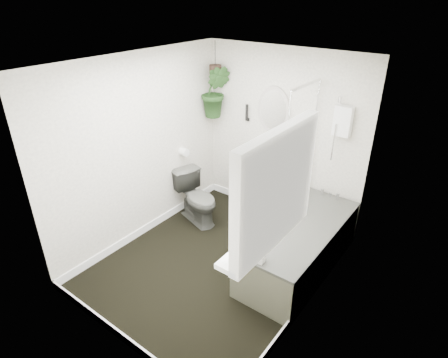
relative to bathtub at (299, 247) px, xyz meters
The scene contains 22 objects.
floor 0.99m from the bathtub, 147.99° to the right, with size 2.30×2.80×0.02m, color black.
ceiling 2.23m from the bathtub, 147.99° to the right, with size 2.30×2.80×0.02m, color white.
wall_back 1.49m from the bathtub, 131.32° to the left, with size 2.30×0.02×2.30m, color silver.
wall_front 2.24m from the bathtub, 112.73° to the right, with size 2.30×0.02×2.30m, color silver.
wall_left 2.20m from the bathtub, 165.69° to the right, with size 0.02×2.80×2.30m, color silver.
wall_right 1.06m from the bathtub, 54.25° to the right, with size 0.02×2.80×2.30m, color silver.
skirting 0.97m from the bathtub, 147.99° to the right, with size 2.30×2.80×0.10m, color white.
bathtub is the anchor object (origin of this frame).
bath_screen 1.15m from the bathtub, 123.96° to the left, with size 0.04×0.72×1.40m, color silver, non-canonical shape.
shower_box 1.51m from the bathtub, 90.00° to the left, with size 0.20×0.10×0.35m, color white.
oval_mirror 1.75m from the bathtub, 136.75° to the left, with size 0.46×0.03×0.62m, color #AEA59B.
wall_sconce 1.93m from the bathtub, 147.01° to the left, with size 0.04×0.04×0.22m, color black.
toilet_roll_holder 2.01m from the bathtub, behind, with size 0.11×0.11×0.11m, color white.
window_recess 1.84m from the bathtub, 76.41° to the right, with size 0.08×1.00×0.90m, color white.
window_sill 1.54m from the bathtub, 79.61° to the right, with size 0.18×1.00×0.04m, color white.
window_blinds 1.83m from the bathtub, 78.46° to the right, with size 0.01×0.86×0.76m, color white.
toilet 1.57m from the bathtub, behind, with size 0.39×0.69×0.70m, color #3E3F39.
pedestal_sink 1.16m from the bathtub, 144.13° to the left, with size 0.56×0.48×0.95m, color #3E3F39, non-canonical shape.
sill_plant 1.41m from the bathtub, 78.43° to the right, with size 0.20×0.17×0.22m, color black.
hanging_plant 2.35m from the bathtub, 157.04° to the left, with size 0.39×0.32×0.71m, color black.
soap_bottle 0.88m from the bathtub, 93.03° to the right, with size 0.08×0.09×0.19m, color #352A2C.
hanging_pot 2.53m from the bathtub, 157.04° to the left, with size 0.16×0.16×0.12m, color black.
Camera 1 is at (2.17, -2.74, 2.91)m, focal length 30.00 mm.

